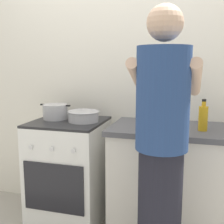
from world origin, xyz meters
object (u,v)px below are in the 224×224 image
oil_bottle (203,118)px  utensil_crock (152,110)px  pot (55,112)px  spice_bottle (172,122)px  stove_range (69,171)px  person (161,155)px  mixing_bowl (84,116)px

oil_bottle → utensil_crock: bearing=148.2°
pot → spice_bottle: bearing=-3.4°
stove_range → spice_bottle: spice_bottle is taller
utensil_crock → person: size_ratio=0.18×
stove_range → mixing_bowl: size_ratio=3.34×
oil_bottle → person: 0.60m
utensil_crock → person: person is taller
stove_range → pot: bearing=162.6°
mixing_bowl → pot: bearing=172.6°
spice_bottle → person: (-0.02, -0.58, -0.08)m
stove_range → spice_bottle: 1.01m
pot → stove_range: bearing=-17.4°
person → pot: bearing=147.2°
pot → utensil_crock: size_ratio=0.90×
stove_range → utensil_crock: 0.90m
utensil_crock → person: (0.16, -0.79, -0.14)m
mixing_bowl → person: bearing=-40.2°
mixing_bowl → person: 0.95m
pot → spice_bottle: size_ratio=3.11×
mixing_bowl → oil_bottle: 0.96m
utensil_crock → oil_bottle: size_ratio=1.35×
pot → person: (1.00, -0.64, -0.11)m
person → utensil_crock: bearing=101.8°
spice_bottle → mixing_bowl: bearing=178.2°
stove_range → utensil_crock: bearing=14.9°
mixing_bowl → utensil_crock: bearing=17.7°
stove_range → oil_bottle: size_ratio=3.88×
spice_bottle → oil_bottle: 0.23m
spice_bottle → person: bearing=-91.7°
pot → mixing_bowl: bearing=-7.4°
mixing_bowl → stove_range: bearing=-176.9°
stove_range → utensil_crock: utensil_crock is taller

